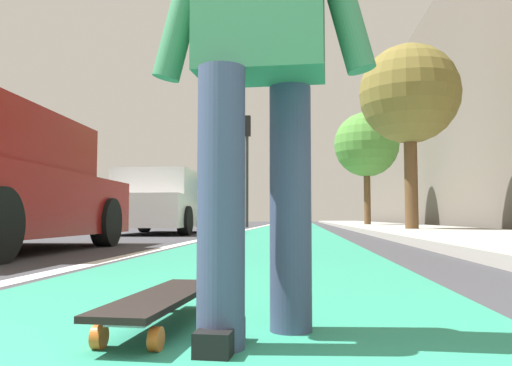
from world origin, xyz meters
The scene contains 12 objects.
ground_plane centered at (10.00, 0.00, 0.00)m, with size 80.00×80.00×0.00m, color #38383D.
bike_lane_paint centered at (24.00, 0.00, 0.00)m, with size 56.00×2.32×0.00m, color #288466.
lane_stripe_white centered at (20.00, 1.31, 0.00)m, with size 52.00×0.16×0.01m, color silver.
sidewalk_curb centered at (18.00, -3.44, 0.06)m, with size 52.00×3.20×0.11m, color #9E9B93.
building_facade centered at (22.00, -6.18, 4.43)m, with size 40.00×1.20×8.86m, color #665E54.
skateboard centered at (1.41, 0.09, 0.09)m, with size 0.85×0.25×0.11m.
skater_person centered at (1.26, -0.26, 0.94)m, with size 0.45×0.72×1.64m.
parked_car_mid centered at (11.71, 2.90, 0.70)m, with size 4.31×1.95×1.47m.
traffic_light centered at (19.66, 1.71, 3.02)m, with size 0.33×0.28×4.37m.
street_tree_mid centered at (12.38, -3.04, 3.36)m, with size 2.43×2.43×4.61m.
street_tree_far centered at (20.69, -3.04, 3.31)m, with size 2.60×2.60×4.64m.
pedestrian_distant centered at (12.33, 1.90, 0.90)m, with size 0.44×0.68×1.57m.
Camera 1 is at (-0.35, -0.39, 0.38)m, focal length 36.27 mm.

